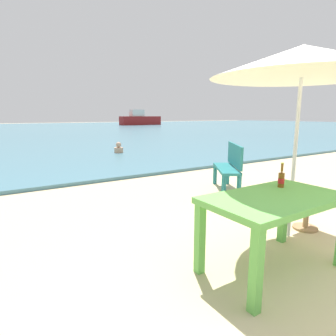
{
  "coord_description": "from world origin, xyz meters",
  "views": [
    {
      "loc": [
        -2.98,
        -1.12,
        1.52
      ],
      "look_at": [
        -0.36,
        3.0,
        0.6
      ],
      "focal_mm": 30.16,
      "sensor_mm": 36.0,
      "label": 1
    }
  ],
  "objects_px": {
    "side_table_wood": "(307,204)",
    "boat_sailboat": "(140,119)",
    "bench_teal_center": "(230,164)",
    "picnic_table_green": "(275,207)",
    "patio_umbrella": "(303,62)",
    "beer_bottle_amber": "(281,179)",
    "swimmer_person": "(119,149)"
  },
  "relations": [
    {
      "from": "side_table_wood",
      "to": "bench_teal_center",
      "type": "height_order",
      "value": "bench_teal_center"
    },
    {
      "from": "picnic_table_green",
      "to": "side_table_wood",
      "type": "xyz_separation_m",
      "value": [
        1.25,
        0.41,
        -0.3
      ]
    },
    {
      "from": "bench_teal_center",
      "to": "patio_umbrella",
      "type": "bearing_deg",
      "value": -115.14
    },
    {
      "from": "swimmer_person",
      "to": "beer_bottle_amber",
      "type": "bearing_deg",
      "value": -101.1
    },
    {
      "from": "bench_teal_center",
      "to": "picnic_table_green",
      "type": "bearing_deg",
      "value": -126.69
    },
    {
      "from": "swimmer_person",
      "to": "patio_umbrella",
      "type": "bearing_deg",
      "value": -97.81
    },
    {
      "from": "beer_bottle_amber",
      "to": "side_table_wood",
      "type": "distance_m",
      "value": 1.07
    },
    {
      "from": "picnic_table_green",
      "to": "beer_bottle_amber",
      "type": "bearing_deg",
      "value": 29.3
    },
    {
      "from": "patio_umbrella",
      "to": "side_table_wood",
      "type": "distance_m",
      "value": 1.81
    },
    {
      "from": "patio_umbrella",
      "to": "picnic_table_green",
      "type": "bearing_deg",
      "value": -155.2
    },
    {
      "from": "patio_umbrella",
      "to": "swimmer_person",
      "type": "bearing_deg",
      "value": 82.19
    },
    {
      "from": "picnic_table_green",
      "to": "beer_bottle_amber",
      "type": "distance_m",
      "value": 0.43
    },
    {
      "from": "picnic_table_green",
      "to": "patio_umbrella",
      "type": "relative_size",
      "value": 0.61
    },
    {
      "from": "picnic_table_green",
      "to": "beer_bottle_amber",
      "type": "relative_size",
      "value": 5.28
    },
    {
      "from": "beer_bottle_amber",
      "to": "patio_umbrella",
      "type": "height_order",
      "value": "patio_umbrella"
    },
    {
      "from": "picnic_table_green",
      "to": "bench_teal_center",
      "type": "xyz_separation_m",
      "value": [
        1.8,
        2.42,
        -0.11
      ]
    },
    {
      "from": "boat_sailboat",
      "to": "side_table_wood",
      "type": "bearing_deg",
      "value": -113.62
    },
    {
      "from": "side_table_wood",
      "to": "bench_teal_center",
      "type": "xyz_separation_m",
      "value": [
        0.55,
        2.01,
        0.19
      ]
    },
    {
      "from": "patio_umbrella",
      "to": "boat_sailboat",
      "type": "relative_size",
      "value": 0.37
    },
    {
      "from": "boat_sailboat",
      "to": "patio_umbrella",
      "type": "bearing_deg",
      "value": -114.13
    },
    {
      "from": "beer_bottle_amber",
      "to": "boat_sailboat",
      "type": "height_order",
      "value": "boat_sailboat"
    },
    {
      "from": "beer_bottle_amber",
      "to": "swimmer_person",
      "type": "relative_size",
      "value": 0.65
    },
    {
      "from": "patio_umbrella",
      "to": "side_table_wood",
      "type": "relative_size",
      "value": 4.26
    },
    {
      "from": "side_table_wood",
      "to": "boat_sailboat",
      "type": "relative_size",
      "value": 0.09
    },
    {
      "from": "bench_teal_center",
      "to": "boat_sailboat",
      "type": "relative_size",
      "value": 0.2
    },
    {
      "from": "picnic_table_green",
      "to": "beer_bottle_amber",
      "type": "height_order",
      "value": "beer_bottle_amber"
    },
    {
      "from": "patio_umbrella",
      "to": "swimmer_person",
      "type": "relative_size",
      "value": 5.61
    },
    {
      "from": "side_table_wood",
      "to": "boat_sailboat",
      "type": "bearing_deg",
      "value": 66.38
    },
    {
      "from": "beer_bottle_amber",
      "to": "boat_sailboat",
      "type": "distance_m",
      "value": 39.98
    },
    {
      "from": "bench_teal_center",
      "to": "beer_bottle_amber",
      "type": "bearing_deg",
      "value": -123.43
    },
    {
      "from": "side_table_wood",
      "to": "boat_sailboat",
      "type": "distance_m",
      "value": 39.4
    },
    {
      "from": "bench_teal_center",
      "to": "boat_sailboat",
      "type": "distance_m",
      "value": 37.34
    }
  ]
}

